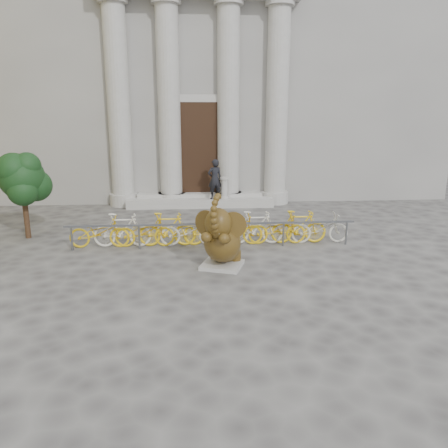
{
  "coord_description": "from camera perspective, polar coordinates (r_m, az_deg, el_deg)",
  "views": [
    {
      "loc": [
        -0.32,
        -8.5,
        3.81
      ],
      "look_at": [
        0.45,
        2.01,
        1.1
      ],
      "focal_mm": 35.0,
      "sensor_mm": 36.0,
      "label": 1
    }
  ],
  "objects": [
    {
      "name": "pedestrian",
      "position": [
        17.77,
        -1.21,
        5.87
      ],
      "size": [
        0.67,
        0.53,
        1.62
      ],
      "primitive_type": "imported",
      "rotation": [
        0.0,
        0.0,
        3.4
      ],
      "color": "black",
      "rests_on": "entrance_steps"
    },
    {
      "name": "tree",
      "position": [
        14.55,
        -24.81,
        5.37
      ],
      "size": [
        1.53,
        1.4,
        2.66
      ],
      "color": "#332114",
      "rests_on": "ground"
    },
    {
      "name": "elephant_statue",
      "position": [
        10.87,
        -0.31,
        -2.16
      ],
      "size": [
        1.3,
        1.55,
        1.95
      ],
      "rotation": [
        0.0,
        0.0,
        -0.34
      ],
      "color": "#A8A59E",
      "rests_on": "ground"
    },
    {
      "name": "entrance_steps",
      "position": [
        18.26,
        -3.1,
        2.94
      ],
      "size": [
        6.0,
        1.2,
        0.36
      ],
      "primitive_type": "cube",
      "color": "#A8A59E",
      "rests_on": "ground"
    },
    {
      "name": "balustrade_post",
      "position": [
        17.91,
        0.03,
        4.64
      ],
      "size": [
        0.36,
        0.36,
        0.89
      ],
      "color": "#A8A59E",
      "rests_on": "entrance_steps"
    },
    {
      "name": "classical_building",
      "position": [
        23.53,
        -3.6,
        19.69
      ],
      "size": [
        22.0,
        10.7,
        12.0
      ],
      "color": "gray",
      "rests_on": "ground"
    },
    {
      "name": "ground",
      "position": [
        9.32,
        -1.87,
        -9.72
      ],
      "size": [
        80.0,
        80.0,
        0.0
      ],
      "primitive_type": "plane",
      "color": "#474442",
      "rests_on": "ground"
    },
    {
      "name": "bike_rack",
      "position": [
        12.78,
        -1.62,
        -0.59
      ],
      "size": [
        8.33,
        0.53,
        1.0
      ],
      "color": "slate",
      "rests_on": "ground"
    }
  ]
}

